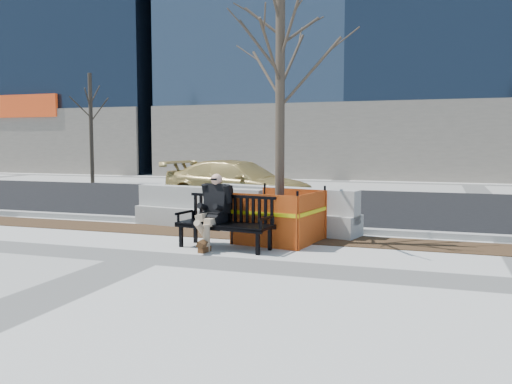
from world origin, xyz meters
TOP-DOWN VIEW (x-y plane):
  - ground at (0.00, 0.00)m, footprint 120.00×120.00m
  - mulch_strip at (0.00, 2.60)m, footprint 40.00×1.20m
  - asphalt_street at (0.00, 8.80)m, footprint 60.00×10.40m
  - curb at (0.00, 3.55)m, footprint 60.00×0.25m
  - bench at (1.00, 1.14)m, footprint 1.92×0.93m
  - seated_man at (0.76, 1.23)m, footprint 0.71×1.04m
  - tree_fence at (1.76, 2.12)m, footprint 2.49×2.49m
  - sedan at (-1.00, 7.30)m, footprint 5.08×2.77m
  - jersey_barrier_left at (-0.48, 3.30)m, footprint 3.32×1.20m
  - jersey_barrier_right at (1.50, 3.34)m, footprint 3.49×1.50m
  - far_tree_left at (-11.09, 14.20)m, footprint 2.76×2.76m

SIDE VIEW (x-z plane):
  - ground at x=0.00m, z-range 0.00..0.00m
  - bench at x=1.00m, z-range -0.49..0.49m
  - seated_man at x=0.76m, z-range -0.67..0.67m
  - tree_fence at x=1.76m, z-range -2.69..2.69m
  - sedan at x=-1.00m, z-range -0.70..0.70m
  - jersey_barrier_left at x=-0.48m, z-range -0.47..0.47m
  - jersey_barrier_right at x=1.50m, z-range -0.49..0.49m
  - far_tree_left at x=-11.09m, z-range -2.81..2.81m
  - asphalt_street at x=0.00m, z-range 0.00..0.01m
  - mulch_strip at x=0.00m, z-range -0.01..0.01m
  - curb at x=0.00m, z-range 0.00..0.12m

